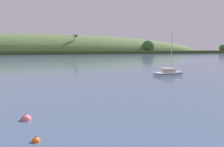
{
  "coord_description": "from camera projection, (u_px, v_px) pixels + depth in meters",
  "views": [
    {
      "loc": [
        -17.93,
        -7.89,
        4.99
      ],
      "look_at": [
        -6.25,
        27.42,
        0.92
      ],
      "focal_mm": 35.36,
      "sensor_mm": 36.0,
      "label": 1
    }
  ],
  "objects": [
    {
      "name": "far_shoreline_hill",
      "position": [
        53.0,
        53.0,
        271.51
      ],
      "size": [
        550.91,
        132.39,
        46.73
      ],
      "rotation": [
        0.0,
        0.0,
        0.04
      ],
      "color": "#3C4E24",
      "rests_on": "ground"
    },
    {
      "name": "dockside_crane",
      "position": [
        74.0,
        44.0,
        244.03
      ],
      "size": [
        12.87,
        8.57,
        21.52
      ],
      "rotation": [
        0.0,
        0.0,
        3.65
      ],
      "color": "#4C4C51",
      "rests_on": "ground"
    },
    {
      "name": "sailboat_midwater_white",
      "position": [
        171.0,
        74.0,
        42.63
      ],
      "size": [
        6.48,
        3.17,
        8.97
      ],
      "rotation": [
        0.0,
        0.0,
        0.18
      ],
      "color": "white",
      "rests_on": "ground"
    },
    {
      "name": "mooring_buoy_foreground",
      "position": [
        36.0,
        142.0,
        11.99
      ],
      "size": [
        0.48,
        0.48,
        0.56
      ],
      "color": "#EA5B19",
      "rests_on": "ground"
    },
    {
      "name": "mooring_buoy_midchannel",
      "position": [
        26.0,
        120.0,
        15.69
      ],
      "size": [
        0.75,
        0.75,
        0.83
      ],
      "color": "#E06675",
      "rests_on": "ground"
    }
  ]
}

